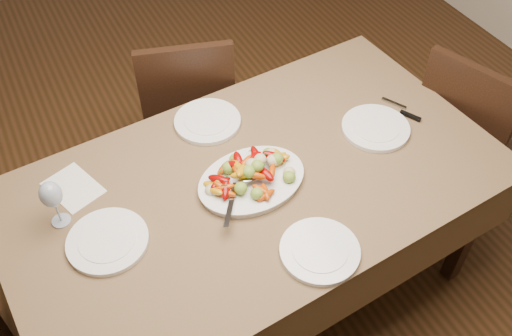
{
  "coord_description": "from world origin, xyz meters",
  "views": [
    {
      "loc": [
        -0.59,
        -1.39,
        2.33
      ],
      "look_at": [
        0.06,
        -0.15,
        0.82
      ],
      "focal_mm": 40.0,
      "sensor_mm": 36.0,
      "label": 1
    }
  ],
  "objects": [
    {
      "name": "plate_near",
      "position": [
        0.09,
        -0.53,
        0.77
      ],
      "size": [
        0.27,
        0.27,
        0.02
      ],
      "primitive_type": "cylinder",
      "color": "white",
      "rests_on": "dining_table"
    },
    {
      "name": "serving_platter",
      "position": [
        0.03,
        -0.16,
        0.77
      ],
      "size": [
        0.42,
        0.32,
        0.02
      ],
      "primitive_type": "ellipsoid",
      "rotation": [
        0.0,
        0.0,
        0.08
      ],
      "color": "white",
      "rests_on": "dining_table"
    },
    {
      "name": "plate_far",
      "position": [
        0.02,
        0.22,
        0.77
      ],
      "size": [
        0.27,
        0.27,
        0.02
      ],
      "primitive_type": "cylinder",
      "color": "white",
      "rests_on": "dining_table"
    },
    {
      "name": "wine_glass",
      "position": [
        -0.63,
        -0.01,
        0.86
      ],
      "size": [
        0.08,
        0.08,
        0.2
      ],
      "primitive_type": null,
      "color": "#8C99A5",
      "rests_on": "dining_table"
    },
    {
      "name": "menu_card",
      "position": [
        -0.55,
        0.12,
        0.76
      ],
      "size": [
        0.21,
        0.25,
        0.0
      ],
      "primitive_type": "cube",
      "rotation": [
        0.0,
        0.0,
        0.34
      ],
      "color": "silver",
      "rests_on": "dining_table"
    },
    {
      "name": "plate_right",
      "position": [
        0.6,
        -0.13,
        0.77
      ],
      "size": [
        0.27,
        0.27,
        0.02
      ],
      "primitive_type": "cylinder",
      "color": "white",
      "rests_on": "dining_table"
    },
    {
      "name": "serving_spoon",
      "position": [
        -0.03,
        -0.2,
        0.81
      ],
      "size": [
        0.27,
        0.21,
        0.03
      ],
      "primitive_type": null,
      "rotation": [
        0.0,
        0.0,
        -0.6
      ],
      "color": "#9EA0A8",
      "rests_on": "serving_platter"
    },
    {
      "name": "floor",
      "position": [
        0.0,
        0.0,
        0.0
      ],
      "size": [
        6.0,
        6.0,
        0.0
      ],
      "primitive_type": "plane",
      "color": "#392311",
      "rests_on": "ground"
    },
    {
      "name": "chair_far",
      "position": [
        0.1,
        0.67,
        0.47
      ],
      "size": [
        0.52,
        0.52,
        0.95
      ],
      "primitive_type": null,
      "rotation": [
        0.0,
        0.0,
        2.86
      ],
      "color": "black",
      "rests_on": "ground"
    },
    {
      "name": "plate_left",
      "position": [
        -0.52,
        -0.17,
        0.77
      ],
      "size": [
        0.27,
        0.27,
        0.02
      ],
      "primitive_type": "cylinder",
      "color": "white",
      "rests_on": "dining_table"
    },
    {
      "name": "dining_table",
      "position": [
        0.06,
        -0.15,
        0.38
      ],
      "size": [
        1.92,
        1.18,
        0.76
      ],
      "primitive_type": "cube",
      "rotation": [
        0.0,
        0.0,
        0.08
      ],
      "color": "brown",
      "rests_on": "ground"
    },
    {
      "name": "roasted_vegetables",
      "position": [
        0.03,
        -0.16,
        0.83
      ],
      "size": [
        0.34,
        0.25,
        0.09
      ],
      "primitive_type": null,
      "rotation": [
        0.0,
        0.0,
        0.08
      ],
      "color": "#760402",
      "rests_on": "serving_platter"
    },
    {
      "name": "table_knife",
      "position": [
        0.77,
        -0.09,
        0.76
      ],
      "size": [
        0.11,
        0.19,
        0.01
      ],
      "primitive_type": null,
      "rotation": [
        0.0,
        0.0,
        0.48
      ],
      "color": "#9EA0A8",
      "rests_on": "dining_table"
    },
    {
      "name": "chair_right",
      "position": [
        1.22,
        -0.12,
        0.47
      ],
      "size": [
        0.53,
        0.53,
        0.95
      ],
      "primitive_type": null,
      "rotation": [
        0.0,
        0.0,
        1.9
      ],
      "color": "black",
      "rests_on": "ground"
    }
  ]
}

